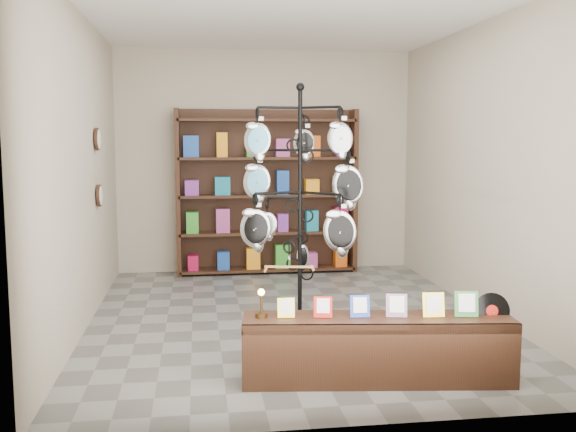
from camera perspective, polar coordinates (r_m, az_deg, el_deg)
name	(u,v)px	position (r m, az deg, el deg)	size (l,w,h in m)	color
ground	(292,318)	(6.57, 0.35, -9.05)	(5.00, 5.00, 0.00)	slate
room_envelope	(292,134)	(6.32, 0.36, 7.31)	(5.00, 5.00, 5.00)	#B1A48F
display_tree	(300,193)	(5.72, 1.07, 2.08)	(1.21, 1.18, 2.29)	black
front_shelf	(377,349)	(4.92, 7.96, -11.59)	(2.03, 0.65, 0.71)	black
back_shelving	(267,197)	(8.63, -1.87, 1.71)	(2.42, 0.36, 2.20)	black
wall_clocks	(98,167)	(7.14, -16.51, 4.16)	(0.03, 0.24, 0.84)	black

